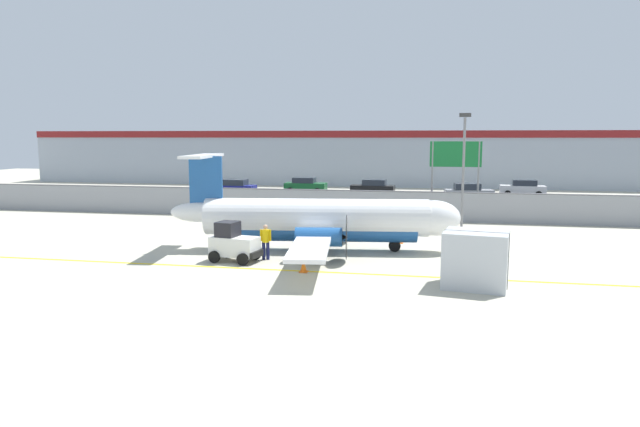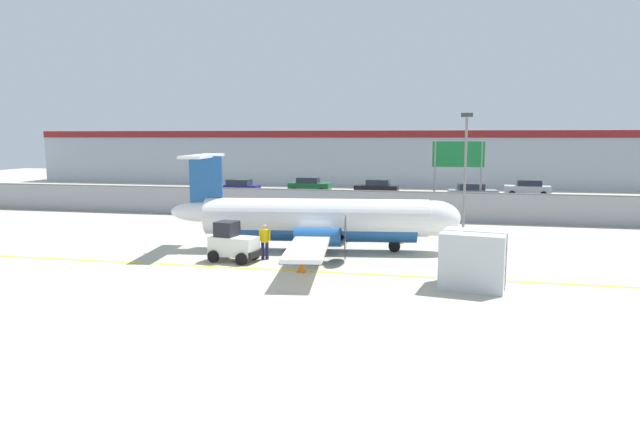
{
  "view_description": "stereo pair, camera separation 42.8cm",
  "coord_description": "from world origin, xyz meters",
  "px_view_note": "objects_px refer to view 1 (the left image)",
  "views": [
    {
      "loc": [
        4.62,
        -21.76,
        5.86
      ],
      "look_at": [
        -1.13,
        7.55,
        1.8
      ],
      "focal_mm": 32.0,
      "sensor_mm": 36.0,
      "label": 1
    },
    {
      "loc": [
        5.04,
        -21.67,
        5.86
      ],
      "look_at": [
        -1.13,
        7.55,
        1.8
      ],
      "focal_mm": 32.0,
      "sensor_mm": 36.0,
      "label": 2
    }
  ],
  "objects_px": {
    "parked_car_1": "(305,185)",
    "parked_car_3": "(468,192)",
    "commuter_airplane": "(321,220)",
    "parked_car_4": "(523,188)",
    "traffic_cone_near_right": "(400,238)",
    "parked_car_2": "(373,188)",
    "traffic_cone_near_left": "(303,265)",
    "parked_car_0": "(234,188)",
    "cargo_container": "(476,259)",
    "baggage_tug": "(234,244)",
    "ground_crew_worker": "(266,240)",
    "apron_light_pole": "(464,162)",
    "highway_sign": "(456,161)"
  },
  "relations": [
    {
      "from": "parked_car_3",
      "to": "parked_car_4",
      "type": "xyz_separation_m",
      "value": [
        5.43,
        5.35,
        0.0
      ]
    },
    {
      "from": "ground_crew_worker",
      "to": "parked_car_0",
      "type": "xyz_separation_m",
      "value": [
        -11.16,
        26.93,
        -0.06
      ]
    },
    {
      "from": "ground_crew_worker",
      "to": "traffic_cone_near_right",
      "type": "bearing_deg",
      "value": -57.89
    },
    {
      "from": "traffic_cone_near_right",
      "to": "parked_car_0",
      "type": "xyz_separation_m",
      "value": [
        -17.24,
        21.48,
        0.58
      ]
    },
    {
      "from": "traffic_cone_near_right",
      "to": "traffic_cone_near_left",
      "type": "bearing_deg",
      "value": -116.26
    },
    {
      "from": "cargo_container",
      "to": "apron_light_pole",
      "type": "distance_m",
      "value": 14.36
    },
    {
      "from": "highway_sign",
      "to": "commuter_airplane",
      "type": "bearing_deg",
      "value": -118.3
    },
    {
      "from": "ground_crew_worker",
      "to": "parked_car_2",
      "type": "height_order",
      "value": "same"
    },
    {
      "from": "traffic_cone_near_left",
      "to": "parked_car_0",
      "type": "distance_m",
      "value": 32.05
    },
    {
      "from": "traffic_cone_near_right",
      "to": "commuter_airplane",
      "type": "bearing_deg",
      "value": -143.81
    },
    {
      "from": "traffic_cone_near_left",
      "to": "parked_car_2",
      "type": "bearing_deg",
      "value": 90.36
    },
    {
      "from": "parked_car_3",
      "to": "apron_light_pole",
      "type": "relative_size",
      "value": 0.6
    },
    {
      "from": "baggage_tug",
      "to": "apron_light_pole",
      "type": "height_order",
      "value": "apron_light_pole"
    },
    {
      "from": "commuter_airplane",
      "to": "parked_car_1",
      "type": "height_order",
      "value": "commuter_airplane"
    },
    {
      "from": "parked_car_1",
      "to": "parked_car_3",
      "type": "relative_size",
      "value": 0.97
    },
    {
      "from": "cargo_container",
      "to": "parked_car_3",
      "type": "distance_m",
      "value": 29.7
    },
    {
      "from": "baggage_tug",
      "to": "ground_crew_worker",
      "type": "height_order",
      "value": "baggage_tug"
    },
    {
      "from": "cargo_container",
      "to": "parked_car_4",
      "type": "bearing_deg",
      "value": 88.42
    },
    {
      "from": "traffic_cone_near_right",
      "to": "cargo_container",
      "type": "bearing_deg",
      "value": -68.68
    },
    {
      "from": "traffic_cone_near_right",
      "to": "parked_car_1",
      "type": "distance_m",
      "value": 27.7
    },
    {
      "from": "parked_car_1",
      "to": "parked_car_3",
      "type": "xyz_separation_m",
      "value": [
        15.88,
        -4.42,
        0.0
      ]
    },
    {
      "from": "traffic_cone_near_right",
      "to": "apron_light_pole",
      "type": "bearing_deg",
      "value": 56.36
    },
    {
      "from": "traffic_cone_near_right",
      "to": "parked_car_4",
      "type": "bearing_deg",
      "value": 68.64
    },
    {
      "from": "traffic_cone_near_left",
      "to": "traffic_cone_near_right",
      "type": "xyz_separation_m",
      "value": [
        3.75,
        7.59,
        0.0
      ]
    },
    {
      "from": "ground_crew_worker",
      "to": "parked_car_0",
      "type": "bearing_deg",
      "value": 12.71
    },
    {
      "from": "parked_car_0",
      "to": "highway_sign",
      "type": "relative_size",
      "value": 0.77
    },
    {
      "from": "cargo_container",
      "to": "parked_car_2",
      "type": "height_order",
      "value": "cargo_container"
    },
    {
      "from": "parked_car_1",
      "to": "parked_car_3",
      "type": "height_order",
      "value": "same"
    },
    {
      "from": "parked_car_2",
      "to": "highway_sign",
      "type": "xyz_separation_m",
      "value": [
        7.2,
        -13.62,
        3.24
      ]
    },
    {
      "from": "traffic_cone_near_left",
      "to": "parked_car_2",
      "type": "distance_m",
      "value": 31.61
    },
    {
      "from": "highway_sign",
      "to": "parked_car_3",
      "type": "bearing_deg",
      "value": 81.31
    },
    {
      "from": "commuter_airplane",
      "to": "parked_car_3",
      "type": "relative_size",
      "value": 3.69
    },
    {
      "from": "parked_car_0",
      "to": "parked_car_1",
      "type": "height_order",
      "value": "same"
    },
    {
      "from": "commuter_airplane",
      "to": "parked_car_4",
      "type": "relative_size",
      "value": 3.74
    },
    {
      "from": "baggage_tug",
      "to": "traffic_cone_near_left",
      "type": "relative_size",
      "value": 3.88
    },
    {
      "from": "parked_car_0",
      "to": "highway_sign",
      "type": "xyz_separation_m",
      "value": [
        20.49,
        -11.08,
        3.24
      ]
    },
    {
      "from": "baggage_tug",
      "to": "cargo_container",
      "type": "bearing_deg",
      "value": -3.27
    },
    {
      "from": "traffic_cone_near_right",
      "to": "parked_car_2",
      "type": "xyz_separation_m",
      "value": [
        -3.95,
        24.01,
        0.58
      ]
    },
    {
      "from": "parked_car_4",
      "to": "baggage_tug",
      "type": "bearing_deg",
      "value": 64.7
    },
    {
      "from": "cargo_container",
      "to": "baggage_tug",
      "type": "bearing_deg",
      "value": 176.32
    },
    {
      "from": "apron_light_pole",
      "to": "traffic_cone_near_left",
      "type": "bearing_deg",
      "value": -119.43
    },
    {
      "from": "parked_car_2",
      "to": "parked_car_3",
      "type": "bearing_deg",
      "value": 163.73
    },
    {
      "from": "baggage_tug",
      "to": "apron_light_pole",
      "type": "bearing_deg",
      "value": 56.16
    },
    {
      "from": "ground_crew_worker",
      "to": "apron_light_pole",
      "type": "distance_m",
      "value": 14.83
    },
    {
      "from": "commuter_airplane",
      "to": "traffic_cone_near_right",
      "type": "xyz_separation_m",
      "value": [
        3.87,
        2.83,
        -1.29
      ]
    },
    {
      "from": "ground_crew_worker",
      "to": "apron_light_pole",
      "type": "bearing_deg",
      "value": -51.54
    },
    {
      "from": "traffic_cone_near_right",
      "to": "parked_car_4",
      "type": "xyz_separation_m",
      "value": [
        10.3,
        26.34,
        0.58
      ]
    },
    {
      "from": "traffic_cone_near_right",
      "to": "parked_car_1",
      "type": "relative_size",
      "value": 0.15
    },
    {
      "from": "apron_light_pole",
      "to": "parked_car_2",
      "type": "bearing_deg",
      "value": 111.83
    },
    {
      "from": "ground_crew_worker",
      "to": "cargo_container",
      "type": "xyz_separation_m",
      "value": [
        9.46,
        -3.22,
        0.15
      ]
    }
  ]
}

